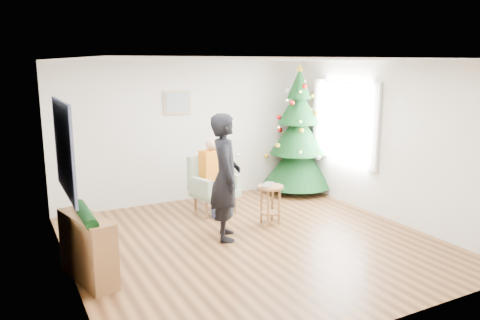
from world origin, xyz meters
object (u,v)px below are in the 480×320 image
armchair (213,191)px  standing_man (225,177)px  christmas_tree (298,135)px  stool (270,204)px  console (88,248)px

armchair → standing_man: standing_man is taller
christmas_tree → armchair: bearing=-168.8°
stool → standing_man: size_ratio=0.34×
christmas_tree → stool: (-1.51, -1.43, -0.82)m
console → armchair: bearing=21.7°
armchair → console: bearing=-159.2°
armchair → standing_man: size_ratio=0.53×
stool → console: size_ratio=0.63×
stool → console: bearing=-166.7°
christmas_tree → stool: bearing=-136.6°
stool → armchair: 1.16m
christmas_tree → standing_man: 2.94m
armchair → standing_man: bearing=-120.9°
armchair → stool: bearing=-76.4°
stool → armchair: armchair is taller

